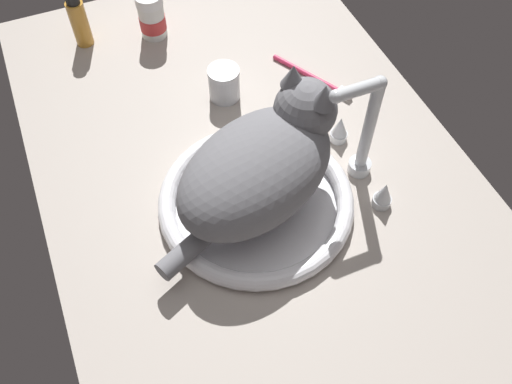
# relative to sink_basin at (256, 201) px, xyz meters

# --- Properties ---
(countertop) EXTENTS (1.21, 0.73, 0.03)m
(countertop) POSITION_rel_sink_basin_xyz_m (-0.05, 0.03, -0.03)
(countertop) COLOR #ADA399
(countertop) RESTS_ON ground
(sink_basin) EXTENTS (0.33, 0.33, 0.03)m
(sink_basin) POSITION_rel_sink_basin_xyz_m (0.00, 0.00, 0.00)
(sink_basin) COLOR white
(sink_basin) RESTS_ON countertop
(faucet) EXTENTS (0.19, 0.10, 0.22)m
(faucet) POSITION_rel_sink_basin_xyz_m (-0.00, 0.19, 0.07)
(faucet) COLOR silver
(faucet) RESTS_ON countertop
(cat) EXTENTS (0.29, 0.36, 0.19)m
(cat) POSITION_rel_sink_basin_xyz_m (-0.01, 0.02, 0.09)
(cat) COLOR slate
(cat) RESTS_ON sink_basin
(amber_bottle) EXTENTS (0.04, 0.04, 0.12)m
(amber_bottle) POSITION_rel_sink_basin_xyz_m (-0.52, -0.17, 0.04)
(amber_bottle) COLOR gold
(amber_bottle) RESTS_ON countertop
(pill_bottle) EXTENTS (0.06, 0.06, 0.10)m
(pill_bottle) POSITION_rel_sink_basin_xyz_m (-0.49, -0.03, 0.03)
(pill_bottle) COLOR white
(pill_bottle) RESTS_ON countertop
(metal_jar) EXTENTS (0.06, 0.06, 0.07)m
(metal_jar) POSITION_rel_sink_basin_xyz_m (-0.26, 0.04, 0.02)
(metal_jar) COLOR #B2B5BA
(metal_jar) RESTS_ON countertop
(toothbrush) EXTENTS (0.17, 0.10, 0.02)m
(toothbrush) POSITION_rel_sink_basin_xyz_m (-0.24, 0.22, -0.01)
(toothbrush) COLOR #D83359
(toothbrush) RESTS_ON countertop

